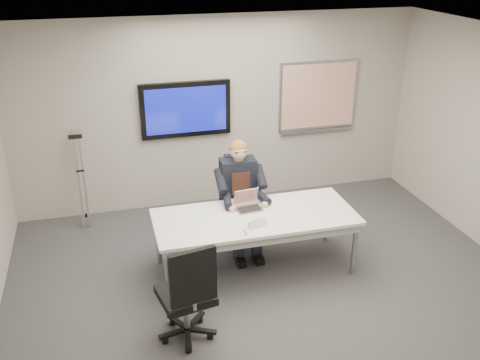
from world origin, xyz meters
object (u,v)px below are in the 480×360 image
object	(u,v)px
conference_table	(255,222)
office_chair_far	(237,218)
seated_person	(242,209)
laptop	(248,204)
office_chair_near	(188,310)

from	to	relation	value
conference_table	office_chair_far	bearing A→B (deg)	92.30
seated_person	laptop	size ratio (longest dim) A/B	4.38
office_chair_far	laptop	xyz separation A→B (m)	(-0.01, -0.53, 0.47)
office_chair_far	laptop	distance (m)	0.71
conference_table	office_chair_near	size ratio (longest dim) A/B	2.09
office_chair_near	seated_person	bearing A→B (deg)	-133.67
conference_table	office_chair_near	world-z (taller)	office_chair_near
conference_table	seated_person	world-z (taller)	seated_person
office_chair_near	seated_person	xyz separation A→B (m)	(0.99, 1.53, 0.23)
office_chair_far	seated_person	distance (m)	0.37
conference_table	seated_person	distance (m)	0.48
laptop	office_chair_far	bearing A→B (deg)	83.41
seated_person	laptop	xyz separation A→B (m)	(-0.00, -0.27, 0.20)
seated_person	office_chair_far	bearing A→B (deg)	90.67
laptop	office_chair_near	bearing A→B (deg)	-133.71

